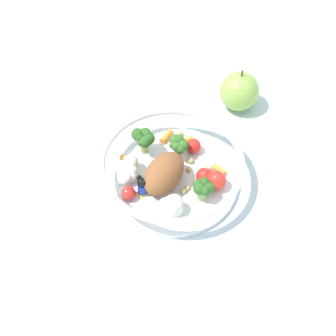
{
  "coord_description": "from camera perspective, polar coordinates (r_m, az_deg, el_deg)",
  "views": [
    {
      "loc": [
        0.41,
        -0.17,
        0.61
      ],
      "look_at": [
        -0.0,
        -0.0,
        0.03
      ],
      "focal_mm": 46.76,
      "sensor_mm": 36.0,
      "label": 1
    }
  ],
  "objects": [
    {
      "name": "ground_plane",
      "position": [
        0.76,
        0.46,
        -1.57
      ],
      "size": [
        2.4,
        2.4,
        0.0
      ],
      "primitive_type": "plane",
      "color": "silver"
    },
    {
      "name": "food_container",
      "position": [
        0.73,
        -0.16,
        -0.36
      ],
      "size": [
        0.24,
        0.24,
        0.07
      ],
      "color": "white",
      "rests_on": "ground_plane"
    },
    {
      "name": "loose_apple",
      "position": [
        0.86,
        9.24,
        9.85
      ],
      "size": [
        0.08,
        0.08,
        0.09
      ],
      "color": "#8CB74C",
      "rests_on": "ground_plane"
    }
  ]
}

